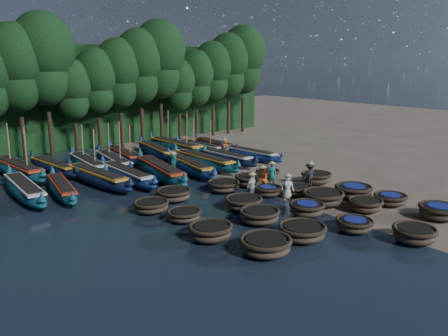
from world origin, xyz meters
TOP-DOWN VIEW (x-y plane):
  - ground at (0.00, 0.00)m, footprint 120.00×120.00m
  - foliage_wall at (0.00, 23.50)m, footprint 40.00×3.00m
  - coracle_3 at (-0.05, -10.42)m, footprint 2.08×2.08m
  - coracle_4 at (4.08, -9.66)m, footprint 2.22×2.22m
  - coracle_5 at (-6.41, -6.86)m, footprint 2.85×2.85m
  - coracle_6 at (-3.91, -6.83)m, footprint 2.91×2.91m
  - coracle_7 at (-1.07, -7.82)m, footprint 2.28×2.28m
  - coracle_8 at (2.04, -6.42)m, footprint 2.28×2.28m
  - coracle_9 at (4.20, -6.71)m, footprint 2.38×2.38m
  - coracle_10 at (-7.33, -4.05)m, footprint 2.35×2.35m
  - coracle_11 at (-3.94, -3.91)m, footprint 2.43×2.43m
  - coracle_12 at (-1.14, -4.79)m, footprint 2.28×2.28m
  - coracle_13 at (1.12, -4.14)m, footprint 2.78×2.78m
  - coracle_14 at (3.63, -4.53)m, footprint 2.36×2.36m
  - coracle_15 at (-6.87, -1.14)m, footprint 1.90×1.90m
  - coracle_16 at (-3.13, -1.75)m, footprint 2.21×2.21m
  - coracle_17 at (-0.17, -0.78)m, footprint 1.77×1.77m
  - coracle_18 at (1.47, -1.84)m, footprint 2.25×2.25m
  - coracle_19 at (4.52, -0.86)m, footprint 2.44×2.44m
  - coracle_20 at (-7.51, 1.23)m, footprint 2.12×2.12m
  - coracle_21 at (-5.36, 2.21)m, footprint 2.18×2.18m
  - coracle_22 at (-1.76, 1.77)m, footprint 2.62×2.62m
  - coracle_23 at (0.45, 1.62)m, footprint 2.47×2.47m
  - coracle_24 at (2.81, 2.24)m, footprint 1.78×1.78m
  - long_boat_0 at (-12.32, 8.60)m, footprint 1.76×8.42m
  - long_boat_1 at (-10.31, 7.67)m, footprint 2.42×7.20m
  - long_boat_2 at (-7.56, 8.51)m, footprint 2.36×8.66m
  - long_boat_3 at (-5.63, 7.94)m, footprint 1.45×8.31m
  - long_boat_4 at (-3.25, 7.30)m, footprint 3.08×9.05m
  - long_boat_5 at (-0.66, 7.29)m, footprint 2.72×8.33m
  - long_boat_6 at (1.25, 7.92)m, footprint 1.66×8.61m
  - long_boat_7 at (3.44, 8.20)m, footprint 1.94×8.01m
  - long_boat_8 at (6.19, 7.84)m, footprint 1.94×7.43m
  - long_boat_9 at (-11.26, 14.33)m, footprint 2.72×9.14m
  - long_boat_10 at (-8.78, 13.87)m, footprint 2.31×7.73m
  - long_boat_11 at (-6.42, 12.93)m, footprint 1.97×8.23m
  - long_boat_12 at (-4.43, 12.55)m, footprint 2.44×8.24m
  - long_boat_13 at (-2.66, 14.23)m, footprint 2.31×7.78m
  - long_boat_14 at (0.45, 14.07)m, footprint 2.66×8.24m
  - long_boat_15 at (2.78, 14.43)m, footprint 1.88×9.16m
  - long_boat_16 at (4.69, 13.11)m, footprint 1.93×7.38m
  - long_boat_17 at (6.45, 13.07)m, footprint 1.91×7.42m
  - fisherman_0 at (0.35, -1.95)m, footprint 0.92×0.90m
  - fisherman_1 at (1.70, 0.74)m, footprint 0.73×0.68m
  - fisherman_2 at (0.05, -0.01)m, footprint 1.10×1.08m
  - fisherman_3 at (3.49, -1.11)m, footprint 1.20×0.80m
  - fisherman_4 at (-1.47, -0.67)m, footprint 1.06×0.61m
  - fisherman_5 at (-1.69, 7.86)m, footprint 1.48×1.33m
  - fisherman_6 at (5.21, 10.13)m, footprint 0.90×0.94m
  - tree_3 at (-9.10, 20.00)m, footprint 4.92×4.92m
  - tree_4 at (-6.80, 20.00)m, footprint 5.34×5.34m
  - tree_5 at (-4.50, 20.00)m, footprint 3.68×3.68m
  - tree_6 at (-2.20, 20.00)m, footprint 4.09×4.09m
  - tree_7 at (0.10, 20.00)m, footprint 4.51×4.51m
  - tree_8 at (2.40, 20.00)m, footprint 4.92×4.92m
  - tree_9 at (4.70, 20.00)m, footprint 5.34×5.34m
  - tree_10 at (7.00, 20.00)m, footprint 3.68×3.68m
  - tree_11 at (9.30, 20.00)m, footprint 4.09×4.09m
  - tree_12 at (11.60, 20.00)m, footprint 4.51×4.51m
  - tree_13 at (13.90, 20.00)m, footprint 4.92×4.92m
  - tree_14 at (16.20, 20.00)m, footprint 5.34×5.34m

SIDE VIEW (x-z plane):
  - ground at x=0.00m, z-range 0.00..0.00m
  - coracle_18 at x=1.47m, z-range 0.04..0.68m
  - coracle_15 at x=-6.87m, z-range 0.05..0.68m
  - coracle_17 at x=-0.17m, z-range 0.05..0.70m
  - coracle_9 at x=4.20m, z-range 0.05..0.73m
  - coracle_7 at x=-1.07m, z-range 0.05..0.74m
  - coracle_24 at x=2.81m, z-range 0.05..0.74m
  - coracle_20 at x=-7.51m, z-range 0.05..0.75m
  - coracle_22 at x=-1.76m, z-range 0.05..0.79m
  - coracle_8 at x=2.04m, z-range 0.05..0.79m
  - coracle_21 at x=-5.36m, z-range 0.05..0.80m
  - coracle_16 at x=-3.13m, z-range 0.05..0.81m
  - coracle_6 at x=-3.91m, z-range 0.05..0.82m
  - coracle_11 at x=-3.94m, z-range 0.06..0.83m
  - coracle_12 at x=-1.14m, z-range 0.06..0.83m
  - coracle_3 at x=-0.05m, z-range 0.06..0.84m
  - coracle_4 at x=4.08m, z-range 0.06..0.84m
  - coracle_5 at x=-6.41m, z-range 0.06..0.85m
  - coracle_10 at x=-7.33m, z-range 0.06..0.85m
  - coracle_19 at x=4.52m, z-range 0.06..0.86m
  - coracle_23 at x=0.45m, z-range 0.06..0.86m
  - coracle_13 at x=1.12m, z-range 0.06..0.91m
  - long_boat_1 at x=-10.31m, z-range -0.15..1.13m
  - coracle_14 at x=3.63m, z-range 0.07..0.91m
  - long_boat_17 at x=6.45m, z-range -0.16..1.15m
  - long_boat_16 at x=4.69m, z-range -1.07..2.07m
  - long_boat_8 at x=6.19m, z-range -0.16..1.16m
  - long_boat_10 at x=-8.78m, z-range -0.16..1.21m
  - long_boat_13 at x=-2.66m, z-range -1.14..2.19m
  - long_boat_7 at x=3.44m, z-range -0.17..1.24m
  - long_boat_11 at x=-6.42m, z-range -1.20..2.31m
  - long_boat_3 at x=-5.63m, z-range -0.17..1.29m
  - long_boat_14 at x=0.45m, z-range -0.17..1.29m
  - long_boat_12 at x=-4.43m, z-range -1.20..2.32m
  - long_boat_0 at x=-12.32m, z-range -0.18..1.31m
  - long_boat_5 at x=-0.66m, z-range -0.18..1.31m
  - long_boat_6 at x=1.25m, z-range -0.18..1.33m
  - long_boat_2 at x=-7.56m, z-range -0.18..1.35m
  - long_boat_4 at x=-3.25m, z-range -0.19..1.42m
  - long_boat_15 at x=2.78m, z-range -1.33..2.56m
  - long_boat_9 at x=-11.26m, z-range -1.33..2.58m
  - fisherman_5 at x=-1.69m, z-range -0.06..1.77m
  - fisherman_0 at x=0.35m, z-range -0.03..1.76m
  - fisherman_6 at x=5.21m, z-range -0.04..1.79m
  - fisherman_3 at x=3.49m, z-range -0.06..1.87m
  - fisherman_4 at x=-1.47m, z-range -0.04..1.86m
  - fisherman_1 at x=1.70m, z-range 0.00..1.87m
  - fisherman_2 at x=0.05m, z-range -0.06..1.93m
  - foliage_wall at x=0.00m, z-range 0.00..10.00m
  - tree_5 at x=-4.50m, z-range 1.63..10.31m
  - tree_10 at x=7.00m, z-range 1.63..10.31m
  - tree_6 at x=-2.20m, z-range 1.82..11.47m
  - tree_11 at x=9.30m, z-range 1.82..11.47m
  - tree_7 at x=0.10m, z-range 2.01..12.64m
  - tree_12 at x=11.60m, z-range 2.01..12.64m
  - tree_3 at x=-9.10m, z-range 2.19..13.80m
  - tree_8 at x=2.40m, z-range 2.19..13.80m
  - tree_13 at x=13.90m, z-range 2.19..13.80m
  - tree_4 at x=-6.80m, z-range 2.38..14.96m
  - tree_9 at x=4.70m, z-range 2.38..14.96m
  - tree_14 at x=16.20m, z-range 2.38..14.96m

